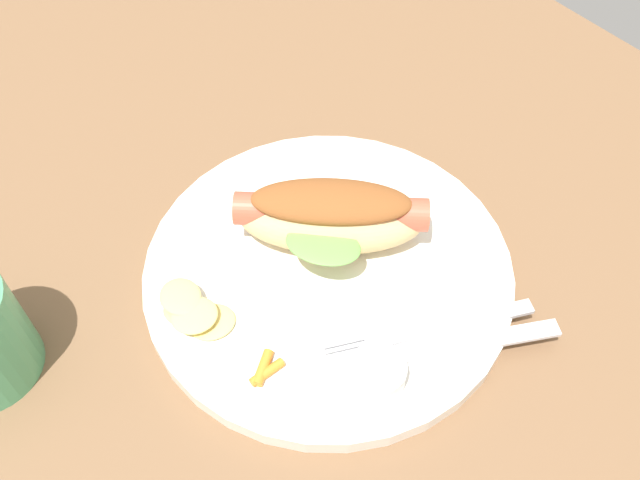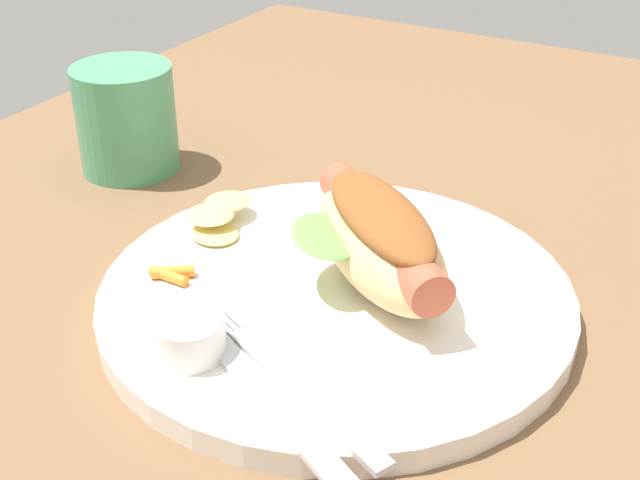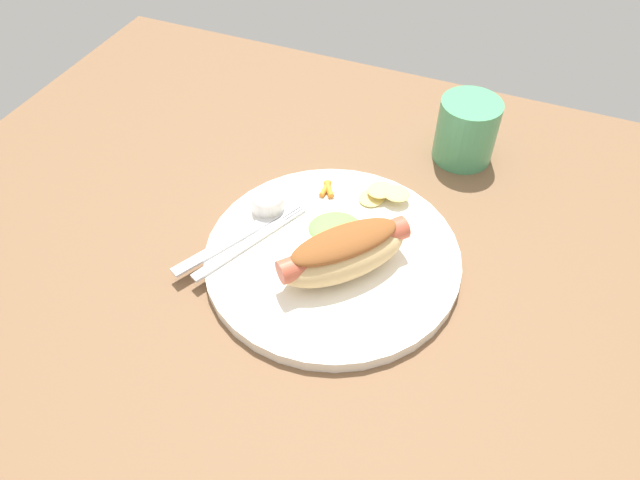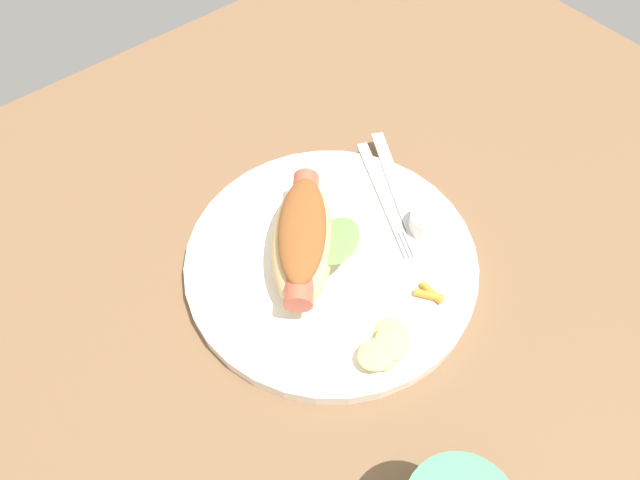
% 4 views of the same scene
% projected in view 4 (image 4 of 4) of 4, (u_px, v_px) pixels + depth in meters
% --- Properties ---
extents(ground_plane, '(1.20, 0.90, 0.02)m').
position_uv_depth(ground_plane, '(310.00, 275.00, 0.64)').
color(ground_plane, brown).
extents(plate, '(0.30, 0.30, 0.02)m').
position_uv_depth(plate, '(331.00, 261.00, 0.63)').
color(plate, white).
rests_on(plate, ground_plane).
extents(hot_dog, '(0.15, 0.16, 0.06)m').
position_uv_depth(hot_dog, '(303.00, 239.00, 0.59)').
color(hot_dog, '#DBB77A').
rests_on(hot_dog, plate).
extents(sauce_ramekin, '(0.04, 0.04, 0.02)m').
position_uv_depth(sauce_ramekin, '(429.00, 223.00, 0.63)').
color(sauce_ramekin, white).
rests_on(sauce_ramekin, plate).
extents(fork, '(0.08, 0.16, 0.00)m').
position_uv_depth(fork, '(383.00, 195.00, 0.66)').
color(fork, silver).
rests_on(fork, plate).
extents(knife, '(0.09, 0.15, 0.00)m').
position_uv_depth(knife, '(395.00, 184.00, 0.67)').
color(knife, silver).
rests_on(knife, plate).
extents(chips_pile, '(0.07, 0.06, 0.02)m').
position_uv_depth(chips_pile, '(388.00, 345.00, 0.55)').
color(chips_pile, '#E7CE6F').
rests_on(chips_pile, plate).
extents(carrot_garnish, '(0.02, 0.03, 0.01)m').
position_uv_depth(carrot_garnish, '(430.00, 294.00, 0.59)').
color(carrot_garnish, orange).
rests_on(carrot_garnish, plate).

